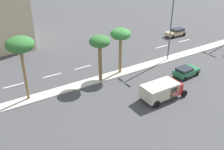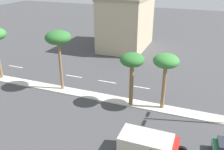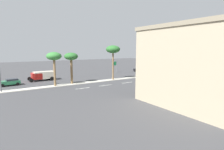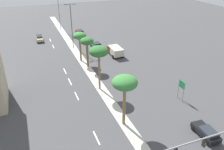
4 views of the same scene
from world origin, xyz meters
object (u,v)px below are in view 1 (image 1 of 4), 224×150
at_px(palm_tree_front, 100,43).
at_px(sedan_green_rear, 186,71).
at_px(sedan_tan_left, 176,32).
at_px(street_lamp_center, 172,20).
at_px(box_truck, 163,90).
at_px(palm_tree_right, 20,46).
at_px(palm_tree_outboard, 121,36).

bearing_deg(palm_tree_front, sedan_green_rear, 64.26).
xyz_separation_m(palm_tree_front, sedan_tan_left, (-7.96, 22.00, -4.79)).
bearing_deg(street_lamp_center, sedan_green_rear, -16.83).
height_order(palm_tree_front, sedan_green_rear, palm_tree_front).
height_order(sedan_green_rear, sedan_tan_left, sedan_tan_left).
distance_m(sedan_green_rear, sedan_tan_left, 17.20).
distance_m(street_lamp_center, sedan_tan_left, 13.26).
bearing_deg(street_lamp_center, sedan_tan_left, 129.78).
relative_size(palm_tree_front, street_lamp_center, 0.58).
height_order(sedan_tan_left, box_truck, box_truck).
distance_m(palm_tree_right, street_lamp_center, 22.83).
bearing_deg(palm_tree_right, palm_tree_front, 86.18).
bearing_deg(street_lamp_center, palm_tree_front, -88.51).
bearing_deg(street_lamp_center, palm_tree_right, -90.84).
distance_m(palm_tree_front, palm_tree_outboard, 3.74).
bearing_deg(palm_tree_right, sedan_green_rear, 74.07).
relative_size(palm_tree_right, sedan_tan_left, 1.86).
height_order(palm_tree_right, palm_tree_front, palm_tree_right).
bearing_deg(palm_tree_front, sedan_tan_left, 109.89).
distance_m(street_lamp_center, box_truck, 13.09).
relative_size(palm_tree_right, palm_tree_outboard, 1.21).
distance_m(palm_tree_right, box_truck, 17.74).
height_order(street_lamp_center, sedan_tan_left, street_lamp_center).
xyz_separation_m(palm_tree_right, sedan_green_rear, (6.02, 21.10, -6.38)).
distance_m(sedan_green_rear, box_truck, 7.33).
relative_size(palm_tree_front, palm_tree_outboard, 0.98).
relative_size(palm_tree_right, street_lamp_center, 0.72).
height_order(palm_tree_outboard, sedan_tan_left, palm_tree_outboard).
relative_size(street_lamp_center, box_truck, 1.94).
distance_m(palm_tree_right, sedan_green_rear, 22.85).
height_order(palm_tree_right, sedan_tan_left, palm_tree_right).
distance_m(palm_tree_right, palm_tree_front, 10.13).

